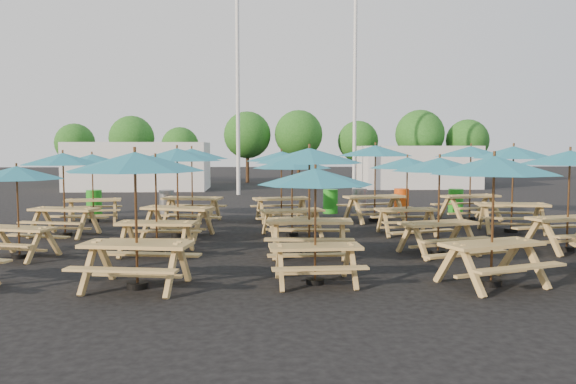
{
  "coord_description": "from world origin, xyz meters",
  "views": [
    {
      "loc": [
        -0.86,
        -15.67,
        2.43
      ],
      "look_at": [
        0.0,
        1.5,
        1.1
      ],
      "focal_mm": 35.0,
      "sensor_mm": 36.0,
      "label": 1
    }
  ],
  "objects_px": {
    "picnic_unit_7": "(192,157)",
    "picnic_unit_5": "(156,168)",
    "waste_bin_5": "(456,201)",
    "picnic_unit_2": "(63,163)",
    "picnic_unit_12": "(494,171)",
    "picnic_unit_14": "(407,167)",
    "picnic_unit_18": "(513,156)",
    "waste_bin_4": "(401,200)",
    "picnic_unit_10": "(292,167)",
    "waste_bin_3": "(360,200)",
    "picnic_unit_15": "(375,154)",
    "waste_bin_0": "(94,202)",
    "picnic_unit_17": "(570,162)",
    "picnic_unit_9": "(309,161)",
    "picnic_unit_13": "(440,169)",
    "picnic_unit_3": "(92,162)",
    "picnic_unit_4": "(135,168)",
    "picnic_unit_8": "(315,182)",
    "waste_bin_2": "(330,201)",
    "picnic_unit_6": "(177,159)",
    "picnic_unit_1": "(17,177)",
    "picnic_unit_11": "(281,160)",
    "picnic_unit_19": "(471,155)",
    "waste_bin_1": "(167,202)"
  },
  "relations": [
    {
      "from": "picnic_unit_12",
      "to": "picnic_unit_15",
      "type": "distance_m",
      "value": 8.89
    },
    {
      "from": "picnic_unit_5",
      "to": "picnic_unit_15",
      "type": "bearing_deg",
      "value": 47.83
    },
    {
      "from": "picnic_unit_8",
      "to": "waste_bin_0",
      "type": "bearing_deg",
      "value": 119.93
    },
    {
      "from": "waste_bin_1",
      "to": "waste_bin_2",
      "type": "bearing_deg",
      "value": -0.22
    },
    {
      "from": "waste_bin_5",
      "to": "picnic_unit_13",
      "type": "bearing_deg",
      "value": -111.95
    },
    {
      "from": "picnic_unit_2",
      "to": "picnic_unit_17",
      "type": "bearing_deg",
      "value": -0.14
    },
    {
      "from": "picnic_unit_14",
      "to": "picnic_unit_5",
      "type": "bearing_deg",
      "value": -160.53
    },
    {
      "from": "picnic_unit_11",
      "to": "picnic_unit_19",
      "type": "relative_size",
      "value": 0.88
    },
    {
      "from": "picnic_unit_1",
      "to": "waste_bin_2",
      "type": "relative_size",
      "value": 2.86
    },
    {
      "from": "picnic_unit_2",
      "to": "picnic_unit_3",
      "type": "bearing_deg",
      "value": 104.51
    },
    {
      "from": "picnic_unit_8",
      "to": "picnic_unit_13",
      "type": "relative_size",
      "value": 0.78
    },
    {
      "from": "picnic_unit_13",
      "to": "picnic_unit_19",
      "type": "distance_m",
      "value": 6.84
    },
    {
      "from": "picnic_unit_10",
      "to": "waste_bin_4",
      "type": "relative_size",
      "value": 2.94
    },
    {
      "from": "waste_bin_3",
      "to": "waste_bin_4",
      "type": "xyz_separation_m",
      "value": [
        1.6,
        -0.14,
        0.0
      ]
    },
    {
      "from": "picnic_unit_14",
      "to": "waste_bin_3",
      "type": "distance_m",
      "value": 5.97
    },
    {
      "from": "picnic_unit_4",
      "to": "picnic_unit_12",
      "type": "bearing_deg",
      "value": 8.53
    },
    {
      "from": "picnic_unit_7",
      "to": "picnic_unit_12",
      "type": "relative_size",
      "value": 0.98
    },
    {
      "from": "picnic_unit_10",
      "to": "picnic_unit_15",
      "type": "height_order",
      "value": "picnic_unit_15"
    },
    {
      "from": "picnic_unit_6",
      "to": "picnic_unit_13",
      "type": "height_order",
      "value": "picnic_unit_6"
    },
    {
      "from": "picnic_unit_3",
      "to": "waste_bin_4",
      "type": "height_order",
      "value": "picnic_unit_3"
    },
    {
      "from": "waste_bin_2",
      "to": "waste_bin_0",
      "type": "bearing_deg",
      "value": 179.23
    },
    {
      "from": "picnic_unit_7",
      "to": "picnic_unit_12",
      "type": "bearing_deg",
      "value": -42.96
    },
    {
      "from": "picnic_unit_9",
      "to": "waste_bin_3",
      "type": "bearing_deg",
      "value": 77.76
    },
    {
      "from": "picnic_unit_9",
      "to": "picnic_unit_6",
      "type": "bearing_deg",
      "value": 143.95
    },
    {
      "from": "picnic_unit_3",
      "to": "picnic_unit_1",
      "type": "bearing_deg",
      "value": -99.63
    },
    {
      "from": "waste_bin_5",
      "to": "picnic_unit_2",
      "type": "bearing_deg",
      "value": -158.18
    },
    {
      "from": "picnic_unit_2",
      "to": "picnic_unit_18",
      "type": "bearing_deg",
      "value": 12.92
    },
    {
      "from": "waste_bin_0",
      "to": "waste_bin_3",
      "type": "bearing_deg",
      "value": 1.76
    },
    {
      "from": "picnic_unit_14",
      "to": "picnic_unit_8",
      "type": "bearing_deg",
      "value": -122.14
    },
    {
      "from": "waste_bin_0",
      "to": "picnic_unit_7",
      "type": "bearing_deg",
      "value": -31.46
    },
    {
      "from": "picnic_unit_14",
      "to": "waste_bin_3",
      "type": "bearing_deg",
      "value": 89.99
    },
    {
      "from": "waste_bin_5",
      "to": "picnic_unit_7",
      "type": "bearing_deg",
      "value": -166.76
    },
    {
      "from": "picnic_unit_11",
      "to": "waste_bin_4",
      "type": "xyz_separation_m",
      "value": [
        4.72,
        2.54,
        -1.62
      ]
    },
    {
      "from": "picnic_unit_2",
      "to": "picnic_unit_3",
      "type": "height_order",
      "value": "picnic_unit_2"
    },
    {
      "from": "picnic_unit_2",
      "to": "picnic_unit_12",
      "type": "bearing_deg",
      "value": -20.3
    },
    {
      "from": "picnic_unit_11",
      "to": "picnic_unit_12",
      "type": "relative_size",
      "value": 0.93
    },
    {
      "from": "picnic_unit_3",
      "to": "picnic_unit_4",
      "type": "relative_size",
      "value": 0.97
    },
    {
      "from": "picnic_unit_8",
      "to": "picnic_unit_9",
      "type": "bearing_deg",
      "value": 84.56
    },
    {
      "from": "picnic_unit_18",
      "to": "waste_bin_4",
      "type": "bearing_deg",
      "value": 119.08
    },
    {
      "from": "waste_bin_3",
      "to": "picnic_unit_5",
      "type": "bearing_deg",
      "value": -126.2
    },
    {
      "from": "waste_bin_2",
      "to": "picnic_unit_18",
      "type": "bearing_deg",
      "value": -47.46
    },
    {
      "from": "picnic_unit_1",
      "to": "waste_bin_2",
      "type": "distance_m",
      "value": 11.63
    },
    {
      "from": "picnic_unit_2",
      "to": "picnic_unit_17",
      "type": "distance_m",
      "value": 13.08
    },
    {
      "from": "picnic_unit_10",
      "to": "picnic_unit_17",
      "type": "bearing_deg",
      "value": -35.56
    },
    {
      "from": "picnic_unit_4",
      "to": "waste_bin_0",
      "type": "xyz_separation_m",
      "value": [
        -4.01,
        11.31,
        -1.65
      ]
    },
    {
      "from": "picnic_unit_7",
      "to": "picnic_unit_5",
      "type": "bearing_deg",
      "value": -79.26
    },
    {
      "from": "waste_bin_3",
      "to": "waste_bin_4",
      "type": "height_order",
      "value": "same"
    },
    {
      "from": "picnic_unit_7",
      "to": "picnic_unit_13",
      "type": "relative_size",
      "value": 1.03
    },
    {
      "from": "picnic_unit_8",
      "to": "waste_bin_2",
      "type": "relative_size",
      "value": 2.42
    },
    {
      "from": "picnic_unit_19",
      "to": "waste_bin_3",
      "type": "height_order",
      "value": "picnic_unit_19"
    }
  ]
}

